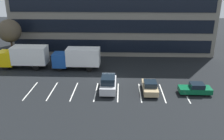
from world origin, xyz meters
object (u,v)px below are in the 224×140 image
(suv_silver, at_px, (108,84))
(bare_tree, at_px, (10,31))
(box_truck_yellow, at_px, (24,56))
(sedan_forest, at_px, (195,89))
(box_truck_blue, at_px, (77,58))
(sedan_tan, at_px, (150,87))

(suv_silver, height_order, bare_tree, bare_tree)
(box_truck_yellow, distance_m, bare_tree, 5.92)
(sedan_forest, height_order, suv_silver, suv_silver)
(sedan_forest, relative_size, bare_tree, 0.55)
(box_truck_blue, bearing_deg, sedan_forest, -27.02)
(box_truck_yellow, bearing_deg, suv_silver, -30.05)
(box_truck_yellow, height_order, sedan_tan, box_truck_yellow)
(sedan_tan, height_order, bare_tree, bare_tree)
(suv_silver, bearing_deg, sedan_tan, -1.54)
(sedan_forest, bearing_deg, bare_tree, 156.76)
(box_truck_yellow, bearing_deg, bare_tree, 133.48)
(sedan_tan, xyz_separation_m, bare_tree, (-22.40, 11.69, 4.55))
(box_truck_blue, relative_size, sedan_tan, 1.77)
(bare_tree, bearing_deg, box_truck_blue, -17.81)
(bare_tree, bearing_deg, box_truck_yellow, -46.52)
(suv_silver, distance_m, bare_tree, 21.13)
(suv_silver, bearing_deg, sedan_forest, -2.43)
(box_truck_yellow, bearing_deg, sedan_forest, -18.90)
(suv_silver, bearing_deg, box_truck_blue, 124.13)
(box_truck_yellow, height_order, sedan_forest, box_truck_yellow)
(box_truck_yellow, relative_size, bare_tree, 1.08)
(box_truck_blue, distance_m, bare_tree, 12.96)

